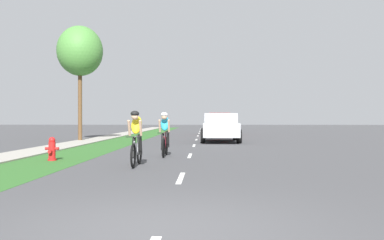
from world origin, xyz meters
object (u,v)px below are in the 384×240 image
object	(u,v)px
pickup_silver	(220,128)
suv_red	(219,123)
cyclist_trailing	(165,134)
fire_hydrant_red	(52,149)
cyclist_lead	(136,138)
street_tree_near	(80,52)

from	to	relation	value
pickup_silver	suv_red	world-z (taller)	suv_red
cyclist_trailing	pickup_silver	xyz separation A→B (m)	(2.30, 9.18, 0.02)
fire_hydrant_red	cyclist_lead	size ratio (longest dim) A/B	0.44
street_tree_near	suv_red	bearing A→B (deg)	47.56
fire_hydrant_red	cyclist_lead	distance (m)	3.36
cyclist_lead	cyclist_trailing	xyz separation A→B (m)	(0.52, 3.03, 0.00)
cyclist_lead	cyclist_trailing	distance (m)	3.07
suv_red	street_tree_near	distance (m)	13.63
fire_hydrant_red	suv_red	size ratio (longest dim) A/B	0.16
cyclist_trailing	pickup_silver	size ratio (longest dim) A/B	0.34
cyclist_lead	street_tree_near	xyz separation A→B (m)	(-5.56, 12.89, 4.57)
cyclist_trailing	pickup_silver	distance (m)	9.47
cyclist_trailing	suv_red	bearing A→B (deg)	82.32
cyclist_trailing	cyclist_lead	bearing A→B (deg)	-99.78
cyclist_lead	pickup_silver	xyz separation A→B (m)	(2.83, 12.21, 0.02)
cyclist_lead	cyclist_trailing	world-z (taller)	same
pickup_silver	cyclist_trailing	bearing A→B (deg)	-104.09
fire_hydrant_red	street_tree_near	distance (m)	12.72
pickup_silver	street_tree_near	bearing A→B (deg)	175.34
cyclist_trailing	fire_hydrant_red	bearing A→B (deg)	-156.26
cyclist_lead	street_tree_near	distance (m)	14.76
cyclist_lead	suv_red	world-z (taller)	suv_red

